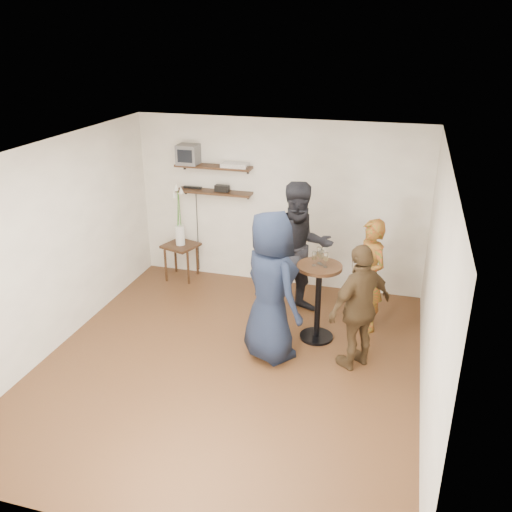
# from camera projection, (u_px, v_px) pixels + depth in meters

# --- Properties ---
(room) EXTENTS (4.58, 5.08, 2.68)m
(room) POSITION_uv_depth(u_px,v_px,m) (226.00, 268.00, 6.10)
(room) COLOR #4B2A18
(room) RESTS_ON ground
(shelf_upper) EXTENTS (1.20, 0.25, 0.04)m
(shelf_upper) POSITION_uv_depth(u_px,v_px,m) (213.00, 167.00, 8.25)
(shelf_upper) COLOR black
(shelf_upper) RESTS_ON room
(shelf_lower) EXTENTS (1.20, 0.25, 0.04)m
(shelf_lower) POSITION_uv_depth(u_px,v_px,m) (214.00, 192.00, 8.40)
(shelf_lower) COLOR black
(shelf_lower) RESTS_ON room
(crt_monitor) EXTENTS (0.32, 0.30, 0.30)m
(crt_monitor) POSITION_uv_depth(u_px,v_px,m) (188.00, 154.00, 8.28)
(crt_monitor) COLOR #59595B
(crt_monitor) RESTS_ON shelf_upper
(dvd_deck) EXTENTS (0.40, 0.24, 0.06)m
(dvd_deck) POSITION_uv_depth(u_px,v_px,m) (235.00, 165.00, 8.14)
(dvd_deck) COLOR silver
(dvd_deck) RESTS_ON shelf_upper
(radio) EXTENTS (0.22, 0.10, 0.10)m
(radio) POSITION_uv_depth(u_px,v_px,m) (222.00, 188.00, 8.35)
(radio) COLOR black
(radio) RESTS_ON shelf_lower
(power_strip) EXTENTS (0.30, 0.05, 0.03)m
(power_strip) POSITION_uv_depth(u_px,v_px,m) (193.00, 187.00, 8.53)
(power_strip) COLOR black
(power_strip) RESTS_ON shelf_lower
(side_table) EXTENTS (0.61, 0.61, 0.58)m
(side_table) POSITION_uv_depth(u_px,v_px,m) (181.00, 250.00, 8.76)
(side_table) COLOR black
(side_table) RESTS_ON room
(vase_lilies) EXTENTS (0.20, 0.21, 1.04)m
(vase_lilies) POSITION_uv_depth(u_px,v_px,m) (179.00, 225.00, 8.59)
(vase_lilies) COLOR silver
(vase_lilies) RESTS_ON side_table
(drinks_table) EXTENTS (0.57, 0.57, 1.05)m
(drinks_table) POSITION_uv_depth(u_px,v_px,m) (318.00, 292.00, 6.94)
(drinks_table) COLOR black
(drinks_table) RESTS_ON room
(wine_glass_fl) EXTENTS (0.06, 0.06, 0.18)m
(wine_glass_fl) POSITION_uv_depth(u_px,v_px,m) (314.00, 256.00, 6.74)
(wine_glass_fl) COLOR silver
(wine_glass_fl) RESTS_ON drinks_table
(wine_glass_fr) EXTENTS (0.06, 0.06, 0.19)m
(wine_glass_fr) POSITION_uv_depth(u_px,v_px,m) (326.00, 257.00, 6.69)
(wine_glass_fr) COLOR silver
(wine_glass_fr) RESTS_ON drinks_table
(wine_glass_bl) EXTENTS (0.07, 0.07, 0.22)m
(wine_glass_bl) POSITION_uv_depth(u_px,v_px,m) (320.00, 253.00, 6.79)
(wine_glass_bl) COLOR silver
(wine_glass_bl) RESTS_ON drinks_table
(wine_glass_br) EXTENTS (0.06, 0.06, 0.19)m
(wine_glass_br) POSITION_uv_depth(u_px,v_px,m) (322.00, 255.00, 6.76)
(wine_glass_br) COLOR silver
(wine_glass_br) RESTS_ON drinks_table
(person_plaid) EXTENTS (0.64, 0.68, 1.55)m
(person_plaid) POSITION_uv_depth(u_px,v_px,m) (369.00, 276.00, 7.15)
(person_plaid) COLOR red
(person_plaid) RESTS_ON room
(person_dark) EXTENTS (1.18, 1.10, 1.93)m
(person_dark) POSITION_uv_depth(u_px,v_px,m) (300.00, 250.00, 7.49)
(person_dark) COLOR black
(person_dark) RESTS_ON room
(person_navy) EXTENTS (1.09, 1.06, 1.89)m
(person_navy) POSITION_uv_depth(u_px,v_px,m) (271.00, 287.00, 6.45)
(person_navy) COLOR black
(person_navy) RESTS_ON room
(person_brown) EXTENTS (0.89, 0.95, 1.57)m
(person_brown) POSITION_uv_depth(u_px,v_px,m) (360.00, 307.00, 6.32)
(person_brown) COLOR #43301C
(person_brown) RESTS_ON room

